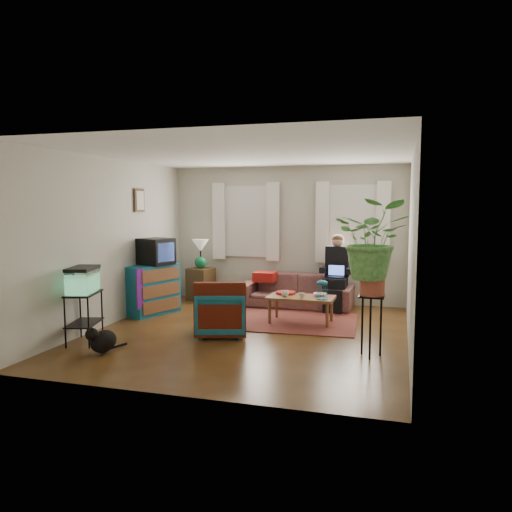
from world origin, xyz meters
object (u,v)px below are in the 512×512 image
(side_table, at_px, (201,284))
(aquarium_stand, at_px, (84,318))
(dresser, at_px, (152,289))
(plant_stand, at_px, (371,326))
(sofa, at_px, (296,285))
(coffee_table, at_px, (301,310))
(armchair, at_px, (221,310))

(side_table, distance_m, aquarium_stand, 3.30)
(side_table, xyz_separation_m, aquarium_stand, (-0.35, -3.28, 0.03))
(dresser, bearing_deg, plant_stand, -0.98)
(side_table, relative_size, aquarium_stand, 0.91)
(side_table, bearing_deg, sofa, -3.57)
(sofa, bearing_deg, aquarium_stand, -124.68)
(dresser, distance_m, plant_stand, 4.05)
(sofa, xyz_separation_m, dresser, (-2.27, -1.26, 0.02))
(dresser, height_order, aquarium_stand, dresser)
(coffee_table, bearing_deg, plant_stand, -50.51)
(coffee_table, bearing_deg, aquarium_stand, -142.51)
(dresser, distance_m, armchair, 1.91)
(sofa, distance_m, plant_stand, 3.10)
(coffee_table, bearing_deg, dresser, -178.11)
(sofa, distance_m, dresser, 2.60)
(side_table, distance_m, plant_stand, 4.45)
(coffee_table, relative_size, plant_stand, 1.35)
(sofa, relative_size, coffee_table, 1.97)
(side_table, xyz_separation_m, coffee_table, (2.27, -1.35, -0.10))
(plant_stand, bearing_deg, aquarium_stand, -173.12)
(armchair, bearing_deg, sofa, -123.10)
(aquarium_stand, bearing_deg, plant_stand, -8.29)
(aquarium_stand, relative_size, plant_stand, 0.89)
(aquarium_stand, height_order, plant_stand, plant_stand)
(sofa, height_order, dresser, dresser)
(sofa, distance_m, aquarium_stand, 3.90)
(side_table, bearing_deg, aquarium_stand, -96.09)
(armchair, distance_m, plant_stand, 2.19)
(sofa, height_order, plant_stand, sofa)
(sofa, distance_m, coffee_table, 1.28)
(dresser, bearing_deg, side_table, 96.05)
(dresser, relative_size, plant_stand, 1.22)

